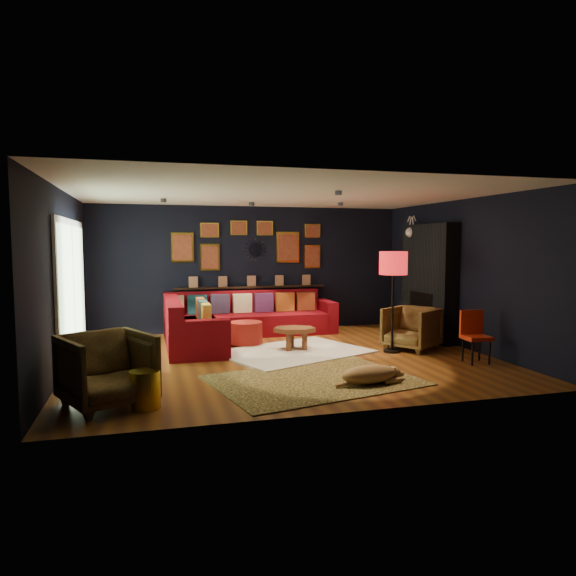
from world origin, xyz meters
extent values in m
plane|color=brown|center=(0.00, 0.00, 0.00)|extent=(6.50, 6.50, 0.00)
plane|color=black|center=(0.00, 2.75, 1.30)|extent=(6.50, 0.00, 6.50)
plane|color=black|center=(0.00, -2.75, 1.30)|extent=(6.50, 0.00, 6.50)
plane|color=black|center=(-3.25, 0.00, 1.30)|extent=(0.00, 5.50, 5.50)
plane|color=black|center=(3.25, 0.00, 1.30)|extent=(0.00, 5.50, 5.50)
plane|color=silver|center=(0.00, 0.00, 2.60)|extent=(6.50, 6.50, 0.00)
cube|color=maroon|center=(-0.20, 2.25, 0.21)|extent=(3.20, 0.95, 0.42)
cube|color=maroon|center=(-0.20, 2.60, 0.63)|extent=(3.20, 0.24, 0.46)
cube|color=maroon|center=(1.50, 2.25, 0.32)|extent=(0.22, 0.95, 0.64)
cube|color=maroon|center=(-1.32, 1.15, 0.21)|extent=(0.95, 2.20, 0.42)
cube|color=maroon|center=(-1.68, 1.15, 0.63)|extent=(0.24, 2.20, 0.46)
cube|color=maroon|center=(-1.32, 0.15, 0.32)|extent=(0.95, 0.22, 0.64)
cube|color=#D7A881|center=(-1.60, 2.40, 0.62)|extent=(0.38, 0.14, 0.38)
cube|color=#16485A|center=(-1.15, 2.40, 0.62)|extent=(0.38, 0.14, 0.38)
cube|color=#393456|center=(-0.70, 2.40, 0.62)|extent=(0.38, 0.14, 0.38)
cube|color=#F5F0BB|center=(-0.25, 2.40, 0.62)|extent=(0.38, 0.14, 0.38)
cube|color=#572A63|center=(0.20, 2.40, 0.62)|extent=(0.38, 0.14, 0.38)
cube|color=#A0541D|center=(0.65, 2.40, 0.62)|extent=(0.38, 0.14, 0.38)
cube|color=maroon|center=(1.10, 2.40, 0.62)|extent=(0.38, 0.14, 0.38)
cube|color=#B05725|center=(-1.15, 1.85, 0.62)|extent=(0.14, 0.38, 0.38)
cube|color=#264D59|center=(-1.15, 1.35, 0.62)|extent=(0.14, 0.38, 0.38)
cube|color=gold|center=(-1.15, 0.85, 0.62)|extent=(0.14, 0.38, 0.38)
cube|color=black|center=(0.00, 2.68, 0.92)|extent=(3.20, 0.12, 0.04)
cube|color=gold|center=(-1.40, 2.72, 1.75)|extent=(0.45, 0.03, 0.60)
cube|color=#AB4F2B|center=(-1.40, 2.70, 1.75)|extent=(0.38, 0.01, 0.51)
cube|color=gold|center=(-0.85, 2.72, 1.55)|extent=(0.40, 0.03, 0.55)
cube|color=#AB4F2B|center=(-0.85, 2.70, 1.55)|extent=(0.34, 0.01, 0.47)
cube|color=gold|center=(-0.85, 2.72, 2.10)|extent=(0.38, 0.03, 0.30)
cube|color=#AB4F2B|center=(-0.85, 2.70, 2.10)|extent=(0.32, 0.01, 0.25)
cube|color=gold|center=(0.80, 2.72, 1.75)|extent=(0.50, 0.03, 0.65)
cube|color=#AB4F2B|center=(0.80, 2.70, 1.75)|extent=(0.42, 0.01, 0.55)
cube|color=gold|center=(1.35, 2.72, 1.55)|extent=(0.35, 0.03, 0.50)
cube|color=#AB4F2B|center=(1.35, 2.70, 1.55)|extent=(0.30, 0.01, 0.42)
cube|color=gold|center=(1.35, 2.72, 2.10)|extent=(0.35, 0.03, 0.30)
cube|color=#AB4F2B|center=(1.35, 2.70, 2.10)|extent=(0.30, 0.01, 0.25)
cube|color=gold|center=(-0.25, 2.72, 2.15)|extent=(0.35, 0.03, 0.30)
cube|color=#AB4F2B|center=(-0.25, 2.70, 2.15)|extent=(0.30, 0.01, 0.25)
cube|color=gold|center=(0.30, 2.72, 2.15)|extent=(0.35, 0.03, 0.30)
cube|color=#AB4F2B|center=(0.30, 2.70, 2.15)|extent=(0.30, 0.01, 0.25)
cylinder|color=silver|center=(0.10, 2.72, 1.70)|extent=(0.28, 0.03, 0.28)
cone|color=gold|center=(0.32, 2.72, 1.70)|extent=(0.03, 0.16, 0.03)
cone|color=gold|center=(0.30, 2.72, 1.78)|extent=(0.04, 0.16, 0.04)
cone|color=gold|center=(0.26, 2.72, 1.86)|extent=(0.04, 0.16, 0.04)
cone|color=gold|center=(0.18, 2.72, 1.90)|extent=(0.04, 0.16, 0.04)
cone|color=gold|center=(0.10, 2.72, 1.92)|extent=(0.03, 0.16, 0.03)
cone|color=gold|center=(0.02, 2.72, 1.90)|extent=(0.04, 0.16, 0.04)
cone|color=gold|center=(-0.06, 2.72, 1.86)|extent=(0.04, 0.16, 0.04)
cone|color=gold|center=(-0.10, 2.72, 1.78)|extent=(0.04, 0.16, 0.04)
cone|color=gold|center=(-0.12, 2.72, 1.70)|extent=(0.03, 0.16, 0.03)
cone|color=gold|center=(-0.10, 2.72, 1.62)|extent=(0.04, 0.16, 0.04)
cone|color=gold|center=(-0.06, 2.72, 1.54)|extent=(0.04, 0.16, 0.04)
cone|color=gold|center=(0.02, 2.72, 1.50)|extent=(0.04, 0.16, 0.04)
cone|color=gold|center=(0.10, 2.72, 1.48)|extent=(0.03, 0.16, 0.03)
cone|color=gold|center=(0.18, 2.72, 1.50)|extent=(0.04, 0.16, 0.04)
cone|color=gold|center=(0.26, 2.72, 1.54)|extent=(0.04, 0.16, 0.04)
cone|color=gold|center=(0.30, 2.72, 1.62)|extent=(0.04, 0.16, 0.04)
cube|color=black|center=(3.10, 0.90, 1.10)|extent=(0.30, 1.60, 2.20)
cube|color=black|center=(3.04, 0.90, 0.45)|extent=(0.20, 0.80, 0.90)
cone|color=white|center=(3.19, 1.40, 2.05)|extent=(0.35, 0.28, 0.28)
sphere|color=white|center=(2.97, 1.40, 2.05)|extent=(0.20, 0.20, 0.20)
cylinder|color=white|center=(2.99, 1.34, 2.22)|extent=(0.02, 0.10, 0.28)
cylinder|color=white|center=(2.99, 1.46, 2.22)|extent=(0.02, 0.10, 0.28)
cube|color=white|center=(-3.22, 0.60, 1.10)|extent=(0.04, 2.80, 2.20)
cube|color=#B5D7A4|center=(-3.20, 0.60, 1.10)|extent=(0.01, 2.60, 2.00)
cube|color=white|center=(-3.19, 0.60, 1.10)|extent=(0.02, 0.06, 2.00)
cylinder|color=black|center=(-1.80, 1.20, 2.56)|extent=(0.10, 0.10, 0.06)
cylinder|color=black|center=(-0.20, 1.60, 2.56)|extent=(0.10, 0.10, 0.06)
cylinder|color=black|center=(1.40, 1.20, 2.56)|extent=(0.10, 0.10, 0.06)
cylinder|color=black|center=(0.60, -0.80, 2.56)|extent=(0.10, 0.10, 0.06)
cube|color=silver|center=(0.25, 0.32, 0.02)|extent=(2.78, 2.43, 0.03)
cube|color=tan|center=(0.03, -1.43, 0.01)|extent=(2.96, 2.39, 0.01)
cylinder|color=brown|center=(0.17, 0.35, 0.18)|extent=(0.09, 0.09, 0.30)
cylinder|color=brown|center=(0.45, 0.35, 0.18)|extent=(0.09, 0.09, 0.30)
cylinder|color=brown|center=(0.31, 0.68, 0.18)|extent=(0.09, 0.09, 0.30)
cylinder|color=#A2211B|center=(-0.40, 1.19, 0.23)|extent=(0.60, 0.60, 0.39)
imported|color=#AF883F|center=(-2.55, -1.83, 0.46)|extent=(1.17, 1.14, 0.92)
imported|color=#AF883F|center=(2.29, 0.07, 0.40)|extent=(1.04, 1.06, 0.81)
cylinder|color=gold|center=(-2.14, -2.02, 0.21)|extent=(0.34, 0.34, 0.43)
cylinder|color=black|center=(2.60, -1.25, 0.20)|extent=(0.03, 0.03, 0.40)
cylinder|color=black|center=(2.88, -1.27, 0.20)|extent=(0.03, 0.03, 0.40)
cylinder|color=black|center=(2.62, -0.96, 0.20)|extent=(0.03, 0.03, 0.40)
cylinder|color=black|center=(2.90, -0.99, 0.20)|extent=(0.03, 0.03, 0.40)
cube|color=red|center=(2.75, -1.12, 0.40)|extent=(0.41, 0.41, 0.06)
cube|color=red|center=(2.76, -0.96, 0.61)|extent=(0.38, 0.08, 0.38)
cylinder|color=black|center=(1.87, -0.05, 0.02)|extent=(0.28, 0.28, 0.04)
cylinder|color=black|center=(1.87, -0.05, 0.73)|extent=(0.04, 0.04, 1.37)
cylinder|color=#B61315|center=(1.87, -0.05, 1.51)|extent=(0.47, 0.47, 0.39)
camera|label=1|loc=(-2.08, -7.83, 1.84)|focal=32.00mm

